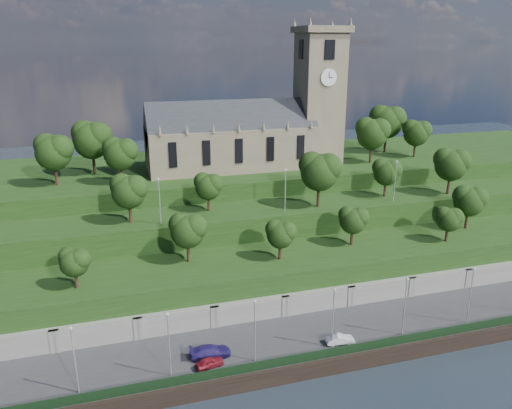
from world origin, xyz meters
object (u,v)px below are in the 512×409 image
object	(u,v)px
car_left	(210,362)
car_middle	(340,339)
church	(255,128)
car_right	(210,351)

from	to	relation	value
car_left	car_middle	bearing A→B (deg)	-103.35
church	car_right	size ratio (longest dim) A/B	7.73
car_left	car_middle	xyz separation A→B (m)	(16.75, -0.01, 0.02)
car_middle	car_right	xyz separation A→B (m)	(-16.28, 1.94, 0.12)
car_middle	car_left	bearing A→B (deg)	95.77
church	car_middle	bearing A→B (deg)	-91.94
car_left	car_middle	distance (m)	16.75
church	car_middle	xyz separation A→B (m)	(-1.46, -43.08, -19.92)
church	car_right	distance (m)	48.98
car_middle	car_right	bearing A→B (deg)	89.00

